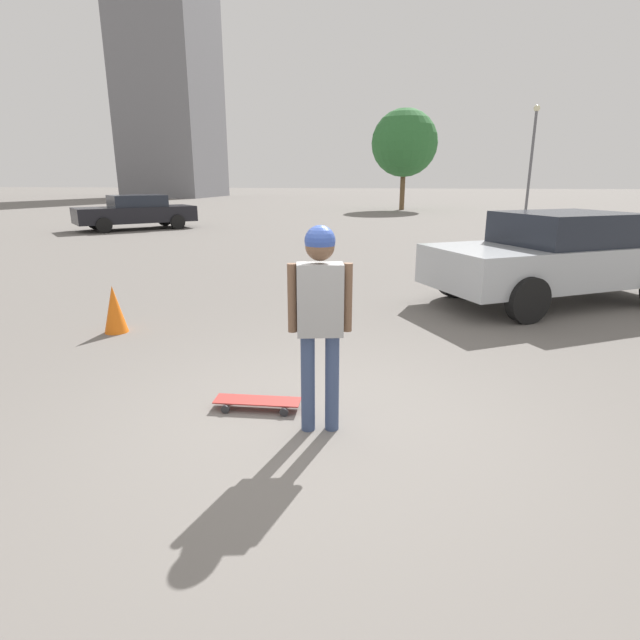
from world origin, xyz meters
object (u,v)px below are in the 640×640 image
Objects in this scene: skateboard at (257,402)px; traffic_cone at (114,309)px; car_parked_near at (558,256)px; car_parked_far at (136,212)px; person at (320,306)px.

traffic_cone is (2.00, 2.68, 0.26)m from skateboard.
car_parked_near reaches higher than skateboard.
car_parked_far is (10.76, 13.99, -0.07)m from car_parked_near.
person is 0.37× the size of car_parked_far.
person is at bearing 152.64° from skateboard.
traffic_cone is (-2.99, 6.54, -0.47)m from car_parked_near.
skateboard is at bearing 143.84° from person.
car_parked_far is 7.08× the size of traffic_cone.
skateboard is 3.35m from traffic_cone.
person is at bearing -124.53° from traffic_cone.
person is 4.11m from traffic_cone.
car_parked_far is (15.75, 10.12, 0.66)m from skateboard.
car_parked_far reaches higher than skateboard.
car_parked_far reaches higher than traffic_cone.
traffic_cone is at bearing -5.76° from car_parked_near.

